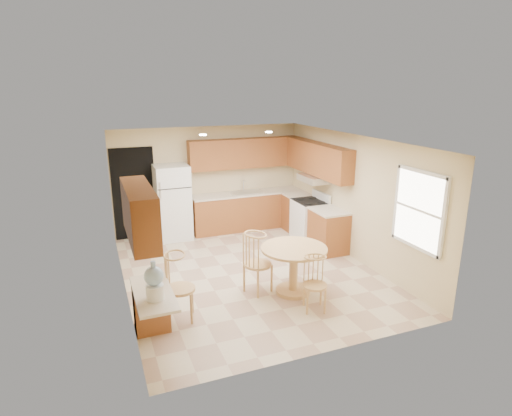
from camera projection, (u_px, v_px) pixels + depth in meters
name	position (u px, v px, depth m)	size (l,w,h in m)	color
floor	(249.00, 272.00, 8.13)	(5.50, 5.50, 0.00)	#CAB693
ceiling	(248.00, 140.00, 7.44)	(4.50, 5.50, 0.02)	white
wall_back	(209.00, 179.00, 10.24)	(4.50, 0.02, 2.50)	beige
wall_front	(326.00, 266.00, 5.33)	(4.50, 0.02, 2.50)	beige
wall_left	(120.00, 223.00, 7.00)	(0.02, 5.50, 2.50)	beige
wall_right	(354.00, 197.00, 8.58)	(0.02, 5.50, 2.50)	beige
doorway	(134.00, 194.00, 9.67)	(0.90, 0.02, 2.10)	black
base_cab_back	(247.00, 211.00, 10.51)	(2.75, 0.60, 0.87)	#955225
counter_back	(247.00, 193.00, 10.38)	(2.75, 0.63, 0.04)	beige
base_cab_right_a	(297.00, 213.00, 10.36)	(0.60, 0.59, 0.87)	#955225
counter_right_a	(298.00, 195.00, 10.23)	(0.63, 0.59, 0.04)	beige
base_cab_right_b	(328.00, 231.00, 9.06)	(0.60, 0.80, 0.87)	#955225
counter_right_b	(329.00, 211.00, 8.93)	(0.63, 0.80, 0.04)	beige
upper_cab_back	(245.00, 153.00, 10.24)	(2.75, 0.33, 0.70)	#955225
upper_cab_right	(318.00, 159.00, 9.43)	(0.33, 2.42, 0.70)	#955225
upper_cab_left	(140.00, 213.00, 5.46)	(0.33, 1.40, 0.70)	#955225
sink	(246.00, 192.00, 10.37)	(0.78, 0.44, 0.01)	silver
range_hood	(314.00, 179.00, 9.50)	(0.50, 0.76, 0.14)	silver
desk_pedestal	(151.00, 306.00, 6.15)	(0.48, 0.42, 0.72)	#955225
desk_top	(153.00, 293.00, 5.70)	(0.50, 1.20, 0.04)	beige
window	(419.00, 210.00, 6.84)	(0.06, 1.12, 1.30)	white
can_light_a	(203.00, 135.00, 8.34)	(0.14, 0.14, 0.02)	white
can_light_b	(269.00, 132.00, 8.83)	(0.14, 0.14, 0.02)	white
refrigerator	(173.00, 202.00, 9.71)	(0.75, 0.73, 1.71)	white
stove	(310.00, 220.00, 9.73)	(0.65, 0.76, 1.09)	white
dining_table	(294.00, 263.00, 7.19)	(1.11, 1.11, 0.82)	tan
chair_table_a	(260.00, 259.00, 7.10)	(0.47, 0.60, 1.06)	tan
chair_table_b	(318.00, 281.00, 6.56)	(0.39, 0.42, 0.88)	tan
chair_desk	(181.00, 283.00, 6.25)	(0.46, 0.60, 1.04)	tan
water_crock	(154.00, 282.00, 5.45)	(0.25, 0.25, 0.52)	white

